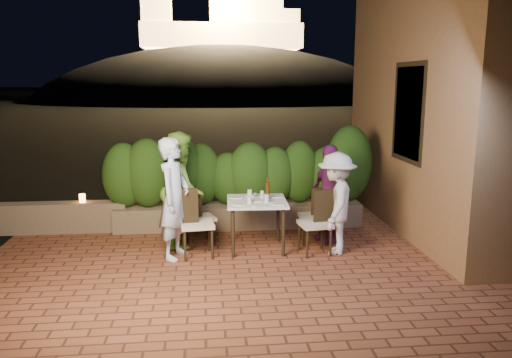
{
  "coord_description": "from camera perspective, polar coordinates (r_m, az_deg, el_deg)",
  "views": [
    {
      "loc": [
        -0.36,
        -6.01,
        2.48
      ],
      "look_at": [
        0.38,
        1.22,
        1.05
      ],
      "focal_mm": 35.0,
      "sensor_mm": 36.0,
      "label": 1
    }
  ],
  "objects": [
    {
      "name": "plate_ne",
      "position": [
        7.15,
        2.51,
        -2.84
      ],
      "size": [
        0.2,
        0.2,
        0.01
      ],
      "primitive_type": "cylinder",
      "color": "white",
      "rests_on": "dining_table"
    },
    {
      "name": "glass_sw",
      "position": [
        7.57,
        -0.72,
        -1.65
      ],
      "size": [
        0.07,
        0.07,
        0.11
      ],
      "primitive_type": "cylinder",
      "color": "silver",
      "rests_on": "dining_table"
    },
    {
      "name": "hedge",
      "position": [
        8.47,
        -1.97,
        0.71
      ],
      "size": [
        4.0,
        0.7,
        1.1
      ],
      "primitive_type": null,
      "color": "#214312",
      "rests_on": "planter"
    },
    {
      "name": "plate_centre",
      "position": [
        7.36,
        0.04,
        -2.43
      ],
      "size": [
        0.23,
        0.23,
        0.01
      ],
      "primitive_type": "cylinder",
      "color": "white",
      "rests_on": "dining_table"
    },
    {
      "name": "chair_left_front",
      "position": [
        7.19,
        -6.76,
        -4.96
      ],
      "size": [
        0.51,
        0.51,
        1.0
      ],
      "primitive_type": null,
      "rotation": [
        0.0,
        0.0,
        0.11
      ],
      "color": "black",
      "rests_on": "ground"
    },
    {
      "name": "window_frame",
      "position": [
        8.16,
        17.14,
        7.27
      ],
      "size": [
        0.06,
        1.15,
        1.55
      ],
      "primitive_type": "cube",
      "color": "black",
      "rests_on": "building_wall"
    },
    {
      "name": "diner_white",
      "position": [
        7.31,
        9.15,
        -2.76
      ],
      "size": [
        0.85,
        1.09,
        1.49
      ],
      "primitive_type": "imported",
      "rotation": [
        0.0,
        0.0,
        -1.92
      ],
      "color": "silver",
      "rests_on": "ground"
    },
    {
      "name": "parapet_lamp",
      "position": [
        8.77,
        -19.24,
        -2.08
      ],
      "size": [
        0.1,
        0.1,
        0.14
      ],
      "primitive_type": "cylinder",
      "color": "orange",
      "rests_on": "parapet"
    },
    {
      "name": "glass_se",
      "position": [
        7.55,
        0.72,
        -1.73
      ],
      "size": [
        0.06,
        0.06,
        0.1
      ],
      "primitive_type": "cylinder",
      "color": "silver",
      "rests_on": "dining_table"
    },
    {
      "name": "chair_left_back",
      "position": [
        7.73,
        -6.37,
        -4.3
      ],
      "size": [
        0.51,
        0.51,
        0.87
      ],
      "primitive_type": null,
      "rotation": [
        0.0,
        0.0,
        0.34
      ],
      "color": "black",
      "rests_on": "ground"
    },
    {
      "name": "plate_front",
      "position": [
        7.05,
        0.38,
        -3.04
      ],
      "size": [
        0.21,
        0.21,
        0.01
      ],
      "primitive_type": "cylinder",
      "color": "white",
      "rests_on": "dining_table"
    },
    {
      "name": "chair_right_front",
      "position": [
        7.3,
        6.77,
        -4.94
      ],
      "size": [
        0.49,
        0.49,
        0.94
      ],
      "primitive_type": null,
      "rotation": [
        0.0,
        0.0,
        3.28
      ],
      "color": "black",
      "rests_on": "ground"
    },
    {
      "name": "hill",
      "position": [
        66.37,
        -3.79,
        5.53
      ],
      "size": [
        52.0,
        40.0,
        22.0
      ],
      "primitive_type": "ellipsoid",
      "color": "black",
      "rests_on": "ground"
    },
    {
      "name": "fortress",
      "position": [
        66.54,
        -3.96,
        18.06
      ],
      "size": [
        26.0,
        8.0,
        8.0
      ],
      "primitive_type": null,
      "color": "#FFCC7A",
      "rests_on": "hill"
    },
    {
      "name": "terrace_floor",
      "position": [
        7.0,
        -2.56,
        -10.29
      ],
      "size": [
        7.0,
        6.0,
        0.15
      ],
      "primitive_type": "cube",
      "color": "brown",
      "rests_on": "ground"
    },
    {
      "name": "glass_nw",
      "position": [
        7.18,
        -0.76,
        -2.38
      ],
      "size": [
        0.06,
        0.06,
        0.11
      ],
      "primitive_type": "cylinder",
      "color": "silver",
      "rests_on": "dining_table"
    },
    {
      "name": "dining_table",
      "position": [
        7.48,
        0.08,
        -5.23
      ],
      "size": [
        0.9,
        0.9,
        0.75
      ],
      "primitive_type": null,
      "rotation": [
        0.0,
        0.0,
        -0.04
      ],
      "color": "white",
      "rests_on": "ground"
    },
    {
      "name": "beer_bottle",
      "position": [
        7.41,
        1.33,
        -1.07
      ],
      "size": [
        0.06,
        0.06,
        0.33
      ],
      "primitive_type": null,
      "color": "#43230B",
      "rests_on": "dining_table"
    },
    {
      "name": "diner_purple",
      "position": [
        7.82,
        8.35,
        -1.65
      ],
      "size": [
        0.61,
        0.97,
        1.53
      ],
      "primitive_type": "imported",
      "rotation": [
        0.0,
        0.0,
        -1.29
      ],
      "color": "#6F2562",
      "rests_on": "ground"
    },
    {
      "name": "diner_blue",
      "position": [
        7.09,
        -9.32,
        -2.22
      ],
      "size": [
        0.6,
        0.73,
        1.72
      ],
      "primitive_type": "imported",
      "rotation": [
        0.0,
        0.0,
        1.22
      ],
      "color": "#C1D7F8",
      "rests_on": "ground"
    },
    {
      "name": "window_pane",
      "position": [
        8.17,
        17.2,
        7.27
      ],
      "size": [
        0.08,
        1.0,
        1.4
      ],
      "primitive_type": "cube",
      "color": "black",
      "rests_on": "building_wall"
    },
    {
      "name": "chair_right_back",
      "position": [
        7.8,
        6.44,
        -4.13
      ],
      "size": [
        0.41,
        0.41,
        0.87
      ],
      "primitive_type": null,
      "rotation": [
        0.0,
        0.0,
        3.14
      ],
      "color": "black",
      "rests_on": "ground"
    },
    {
      "name": "bowl",
      "position": [
        7.62,
        -0.54,
        -1.84
      ],
      "size": [
        0.21,
        0.21,
        0.04
      ],
      "primitive_type": "imported",
      "rotation": [
        0.0,
        0.0,
        -0.44
      ],
      "color": "white",
      "rests_on": "dining_table"
    },
    {
      "name": "ground",
      "position": [
        6.52,
        -2.3,
        -11.44
      ],
      "size": [
        400.0,
        400.0,
        0.0
      ],
      "primitive_type": "plane",
      "color": "black",
      "rests_on": "ground"
    },
    {
      "name": "diner_green",
      "position": [
        7.66,
        -8.52,
        -1.12
      ],
      "size": [
        0.7,
        0.88,
        1.74
      ],
      "primitive_type": "imported",
      "rotation": [
        0.0,
        0.0,
        1.62
      ],
      "color": "#80C03C",
      "rests_on": "ground"
    },
    {
      "name": "plate_nw",
      "position": [
        7.12,
        -1.89,
        -2.89
      ],
      "size": [
        0.2,
        0.2,
        0.01
      ],
      "primitive_type": "cylinder",
      "color": "white",
      "rests_on": "dining_table"
    },
    {
      "name": "glass_ne",
      "position": [
        7.24,
        1.23,
        -2.23
      ],
      "size": [
        0.07,
        0.07,
        0.12
      ],
      "primitive_type": "cylinder",
      "color": "silver",
      "rests_on": "dining_table"
    },
    {
      "name": "parapet",
      "position": [
        8.94,
        -21.54,
        -4.1
      ],
      "size": [
        2.2,
        0.3,
        0.5
      ],
      "primitive_type": "cube",
      "color": "brown",
      "rests_on": "ground"
    },
    {
      "name": "building_wall",
      "position": [
        8.93,
        20.82,
        10.55
      ],
      "size": [
        1.6,
        5.0,
        5.0
      ],
      "primitive_type": "cube",
      "color": "#98683C",
      "rests_on": "ground"
    },
    {
      "name": "planter",
      "position": [
        8.64,
        -1.94,
        -4.19
      ],
      "size": [
        4.2,
        0.55,
        0.4
      ],
      "primitive_type": "cube",
      "color": "brown",
      "rests_on": "ground"
    },
    {
      "name": "plate_sw",
      "position": [
        7.56,
        -2.35,
        -2.07
      ],
      "size": [
        0.23,
        0.23,
        0.01
      ],
      "primitive_type": "cylinder",
      "color": "white",
      "rests_on": "dining_table"
    },
    {
      "name": "plate_se",
      "position": [
        7.61,
        2.34,
        -1.97
      ],
      "size": [
        0.24,
        0.24,
        0.01
      ],
      "primitive_type": "cylinder",
      "color": "white",
      "rests_on": "dining_table"
    }
  ]
}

